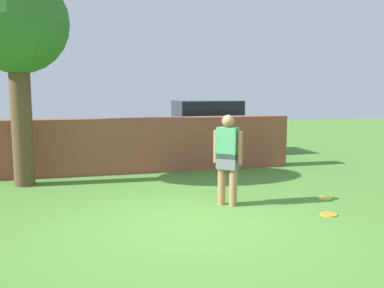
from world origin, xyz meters
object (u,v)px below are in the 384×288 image
Objects in this scene: car at (207,127)px; person at (228,156)px; frisbee_yellow at (325,198)px; tree at (17,27)px; frisbee_orange at (329,214)px.

person is at bearing -103.86° from car.
tree is at bearing 155.36° from frisbee_yellow.
frisbee_orange is at bearing -173.94° from person.
tree is at bearing 5.83° from person.
frisbee_yellow is (1.95, -0.04, -0.89)m from person.
car is (1.32, 5.80, -0.04)m from person.
frisbee_yellow is (5.69, -2.61, -3.33)m from tree.
car reaches higher than frisbee_yellow.
tree is 5.15m from person.
car is at bearing 96.10° from frisbee_yellow.
car reaches higher than frisbee_orange.
tree is at bearing -148.42° from car.
car is (5.06, 3.24, -2.48)m from tree.
frisbee_orange is (0.11, -6.78, -0.85)m from car.
tree is 7.10m from frisbee_orange.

